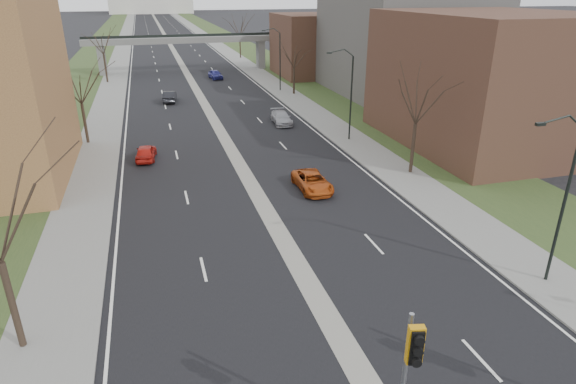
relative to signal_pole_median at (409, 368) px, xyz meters
name	(u,v)px	position (x,y,z in m)	size (l,w,h in m)	color
road_surface	(166,37)	(0.44, 151.17, -3.84)	(20.00, 600.00, 0.01)	black
median_strip	(166,37)	(0.44, 151.17, -3.85)	(1.20, 600.00, 0.02)	gray
sidewalk_right	(205,36)	(12.44, 151.17, -3.79)	(4.00, 600.00, 0.12)	gray
sidewalk_left	(125,38)	(-11.56, 151.17, -3.79)	(4.00, 600.00, 0.12)	gray
grass_verge_right	(223,35)	(18.44, 151.17, -3.80)	(8.00, 600.00, 0.10)	#253B1B
grass_verge_left	(104,38)	(-17.56, 151.17, -3.80)	(8.00, 600.00, 0.10)	#253B1B
commercial_block_near	(489,80)	(24.44, 29.17, 2.15)	(16.00, 20.00, 12.00)	#513625
commercial_block_mid	(404,38)	(28.44, 53.17, 3.65)	(18.00, 22.00, 15.00)	#55524E
commercial_block_far	(319,45)	(22.44, 71.17, 1.15)	(14.00, 14.00, 10.00)	#513625
pedestrian_bridge	(183,44)	(0.44, 81.17, 1.00)	(34.00, 3.00, 6.45)	slate
streetlight_near	(562,154)	(11.43, 7.17, 3.11)	(2.61, 0.20, 8.70)	black
streetlight_mid	(344,69)	(11.43, 33.17, 3.11)	(2.61, 0.20, 8.70)	black
streetlight_far	(274,42)	(11.43, 59.17, 3.11)	(2.61, 0.20, 8.70)	black
tree_left_b	(78,79)	(-12.56, 39.17, 2.38)	(6.75, 6.75, 8.81)	#382B21
tree_left_c	(101,37)	(-12.56, 73.17, 3.20)	(7.65, 7.65, 9.99)	#382B21
tree_right_a	(419,92)	(13.44, 23.17, 2.79)	(7.20, 7.20, 9.40)	#382B21
tree_right_b	(294,52)	(13.44, 56.17, 1.97)	(6.30, 6.30, 8.22)	#382B21
tree_right_c	(239,24)	(13.44, 96.17, 3.20)	(7.65, 7.65, 9.99)	#382B21
signal_pole_median	(409,368)	(0.00, 0.00, 0.00)	(0.70, 0.92, 5.52)	gray
car_left_near	(146,152)	(-7.19, 32.67, -3.17)	(1.60, 3.97, 1.35)	red
car_left_far	(170,96)	(-3.78, 55.99, -3.13)	(1.52, 4.37, 1.44)	black
car_right_near	(312,182)	(4.63, 22.09, -3.20)	(2.15, 4.67, 1.30)	#AF4612
car_right_mid	(281,118)	(7.46, 41.13, -3.17)	(1.89, 4.64, 1.35)	#9C9DA3
car_right_far	(215,74)	(4.56, 71.99, -3.12)	(1.72, 4.26, 1.45)	navy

